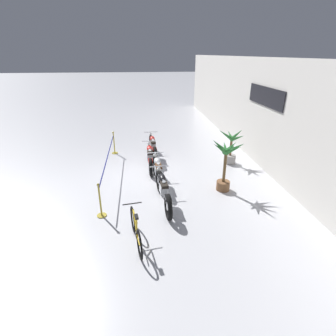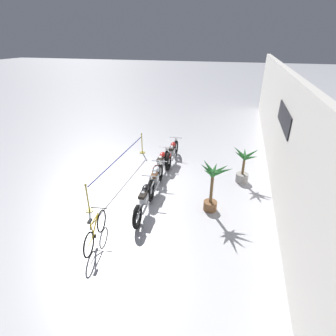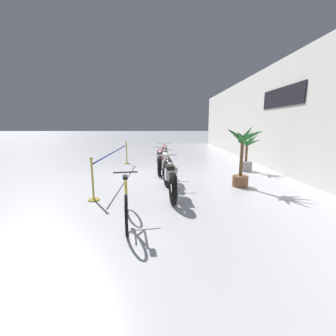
% 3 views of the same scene
% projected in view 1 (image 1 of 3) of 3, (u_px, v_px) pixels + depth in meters
% --- Properties ---
extents(ground_plane, '(120.00, 120.00, 0.00)m').
position_uv_depth(ground_plane, '(139.00, 176.00, 10.09)').
color(ground_plane, silver).
extents(back_wall, '(28.00, 0.29, 4.20)m').
position_uv_depth(back_wall, '(275.00, 119.00, 9.77)').
color(back_wall, silver).
rests_on(back_wall, ground).
extents(motorcycle_red_0, '(2.45, 0.62, 0.97)m').
position_uv_depth(motorcycle_red_0, '(153.00, 147.00, 11.75)').
color(motorcycle_red_0, black).
rests_on(motorcycle_red_0, ground).
extents(motorcycle_red_1, '(2.26, 0.62, 0.93)m').
position_uv_depth(motorcycle_red_1, '(150.00, 157.00, 10.67)').
color(motorcycle_red_1, black).
rests_on(motorcycle_red_1, ground).
extents(motorcycle_silver_2, '(2.22, 0.62, 0.97)m').
position_uv_depth(motorcycle_silver_2, '(158.00, 171.00, 9.31)').
color(motorcycle_silver_2, black).
rests_on(motorcycle_silver_2, ground).
extents(motorcycle_black_3, '(2.43, 0.62, 0.96)m').
position_uv_depth(motorcycle_black_3, '(163.00, 190.00, 8.06)').
color(motorcycle_black_3, black).
rests_on(motorcycle_black_3, ground).
extents(bicycle, '(1.71, 0.48, 0.96)m').
position_uv_depth(bicycle, '(136.00, 230.00, 6.38)').
color(bicycle, black).
rests_on(bicycle, ground).
extents(potted_palm_left_of_row, '(0.89, 1.05, 1.50)m').
position_uv_depth(potted_palm_left_of_row, '(231.00, 148.00, 11.01)').
color(potted_palm_left_of_row, gray).
rests_on(potted_palm_left_of_row, ground).
extents(potted_palm_right_of_row, '(1.02, 1.10, 1.83)m').
position_uv_depth(potted_palm_right_of_row, '(226.00, 162.00, 8.68)').
color(potted_palm_right_of_row, brown).
rests_on(potted_palm_right_of_row, ground).
extents(stanchion_far_left, '(5.26, 0.28, 1.05)m').
position_uv_depth(stanchion_far_left, '(111.00, 151.00, 10.75)').
color(stanchion_far_left, gold).
rests_on(stanchion_far_left, ground).
extents(stanchion_mid_left, '(0.28, 0.28, 1.05)m').
position_uv_depth(stanchion_mid_left, '(101.00, 205.00, 7.48)').
color(stanchion_mid_left, gold).
rests_on(stanchion_mid_left, ground).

